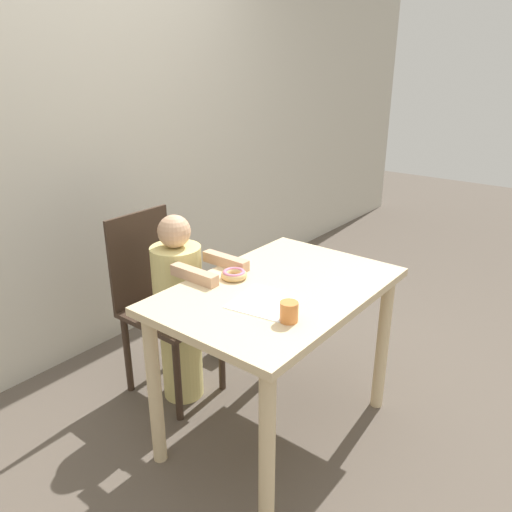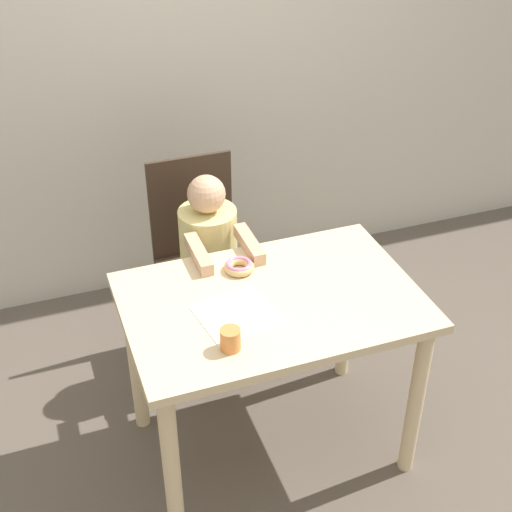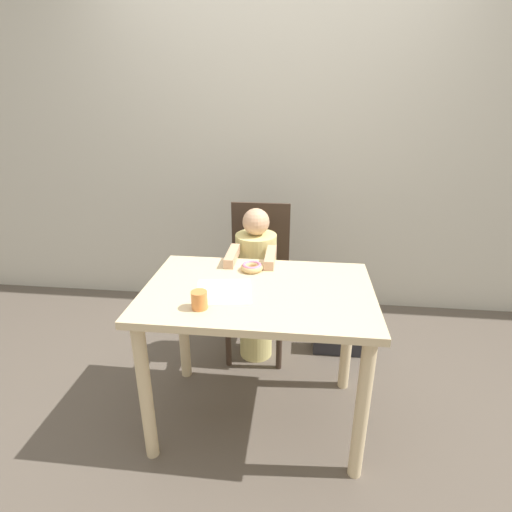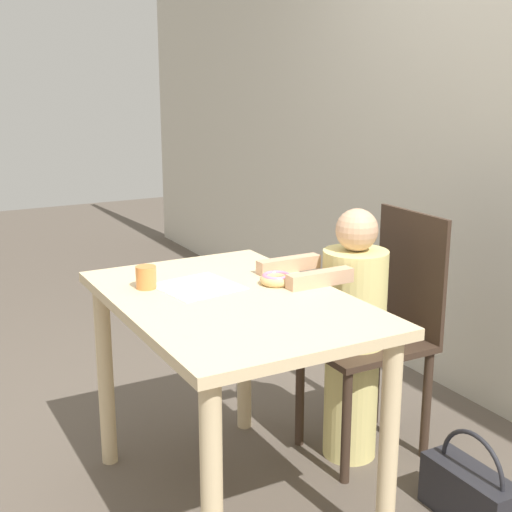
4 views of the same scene
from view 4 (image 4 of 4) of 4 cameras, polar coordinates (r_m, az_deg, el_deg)
name	(u,v)px [view 4 (image 4 of 4)]	position (r m, az deg, el deg)	size (l,w,h in m)	color
ground_plane	(232,502)	(2.66, -1.89, -19.05)	(12.00, 12.00, 0.00)	brown
dining_table	(231,333)	(2.37, -2.02, -6.17)	(1.06, 0.71, 0.76)	beige
chair	(380,333)	(2.83, 9.86, -6.05)	(0.38, 0.45, 0.95)	#38281E
child_figure	(352,336)	(2.75, 7.67, -6.38)	(0.26, 0.47, 0.99)	#E0D17F
donut	(276,279)	(2.46, 1.64, -1.81)	(0.12, 0.12, 0.04)	#DBB270
napkin	(198,287)	(2.44, -4.68, -2.45)	(0.29, 0.29, 0.00)	white
handbag	(470,493)	(2.61, 16.74, -17.68)	(0.35, 0.13, 0.33)	#232328
cup	(146,277)	(2.44, -8.79, -1.69)	(0.07, 0.07, 0.08)	orange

